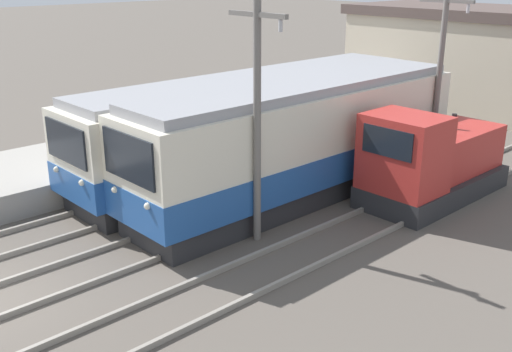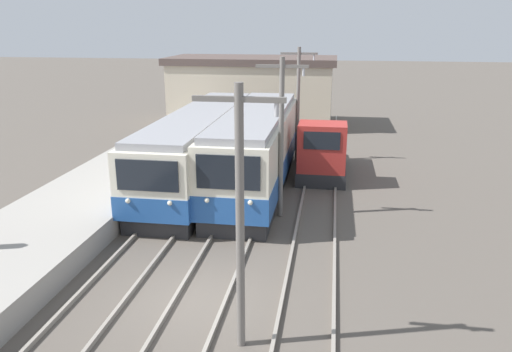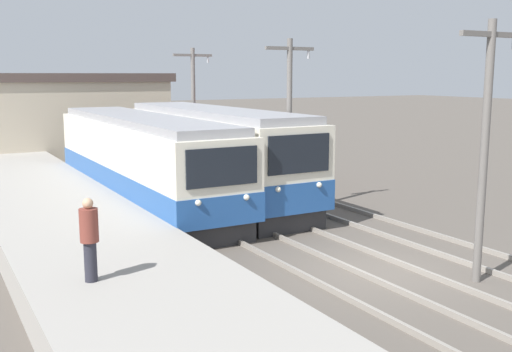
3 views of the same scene
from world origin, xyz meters
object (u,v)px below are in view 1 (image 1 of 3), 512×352
object	(u,v)px
commuter_train_center	(302,144)
shunting_locomotive	(430,163)
catenary_mast_mid	(257,116)
commuter_train_left	(256,127)
catenary_mast_far	(439,76)

from	to	relation	value
commuter_train_center	shunting_locomotive	xyz separation A→B (m)	(3.00, 2.73, -0.53)
catenary_mast_mid	shunting_locomotive	bearing A→B (deg)	76.24
commuter_train_left	catenary_mast_mid	xyz separation A→B (m)	(4.31, -3.93, 1.84)
commuter_train_left	shunting_locomotive	bearing A→B (deg)	20.40
commuter_train_left	catenary_mast_mid	world-z (taller)	catenary_mast_mid
commuter_train_left	catenary_mast_mid	distance (m)	6.12
commuter_train_left	catenary_mast_far	bearing A→B (deg)	47.68
shunting_locomotive	catenary_mast_mid	distance (m)	6.67
commuter_train_left	catenary_mast_far	distance (m)	6.66
commuter_train_left	commuter_train_center	size ratio (longest dim) A/B	1.14
catenary_mast_far	commuter_train_left	bearing A→B (deg)	-132.32
catenary_mast_far	shunting_locomotive	bearing A→B (deg)	-59.91
shunting_locomotive	catenary_mast_far	size ratio (longest dim) A/B	0.87
shunting_locomotive	catenary_mast_far	bearing A→B (deg)	120.09
commuter_train_center	shunting_locomotive	bearing A→B (deg)	42.33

